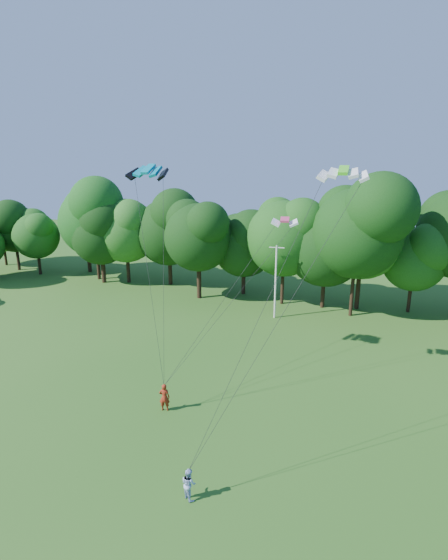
% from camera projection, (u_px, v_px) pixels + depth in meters
% --- Properties ---
extents(utility_pole, '(1.51, 0.27, 7.57)m').
position_uv_depth(utility_pole, '(276.00, 281.00, 44.07)').
color(utility_pole, silver).
rests_on(utility_pole, ground).
extents(kite_flyer_left, '(0.79, 0.64, 1.89)m').
position_uv_depth(kite_flyer_left, '(164.00, 397.00, 28.39)').
color(kite_flyer_left, maroon).
rests_on(kite_flyer_left, ground).
extents(kite_flyer_right, '(1.00, 0.94, 1.63)m').
position_uv_depth(kite_flyer_right, '(189.00, 483.00, 21.08)').
color(kite_flyer_right, '#A7BEE7').
rests_on(kite_flyer_right, ground).
extents(kite_teal, '(2.87, 1.25, 0.71)m').
position_uv_depth(kite_teal, '(148.00, 169.00, 30.16)').
color(kite_teal, '#05819B').
rests_on(kite_teal, ground).
extents(kite_green, '(2.48, 1.21, 0.48)m').
position_uv_depth(kite_green, '(344.00, 170.00, 21.79)').
color(kite_green, '#50E522').
rests_on(kite_green, ground).
extents(kite_pink, '(1.94, 1.21, 0.32)m').
position_uv_depth(kite_pink, '(285.00, 220.00, 29.51)').
color(kite_pink, '#D53B6B').
rests_on(kite_pink, ground).
extents(tree_back_west, '(10.15, 10.15, 14.77)m').
position_uv_depth(tree_back_west, '(94.00, 211.00, 56.90)').
color(tree_back_west, '#321D14').
rests_on(tree_back_west, ground).
extents(tree_back_center, '(9.97, 9.97, 14.49)m').
position_uv_depth(tree_back_center, '(357.00, 230.00, 43.27)').
color(tree_back_center, black).
rests_on(tree_back_center, ground).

